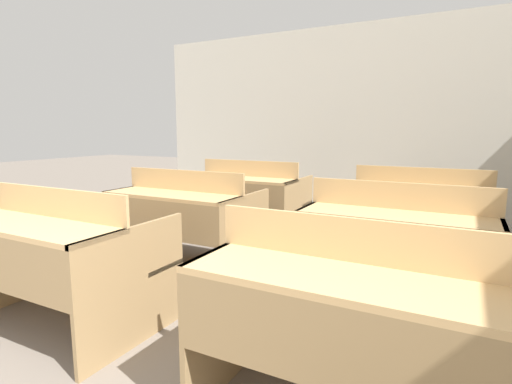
# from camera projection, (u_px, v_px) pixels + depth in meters

# --- Properties ---
(wall_back) EXTENTS (6.34, 0.06, 2.72)m
(wall_back) POSITION_uv_depth(u_px,v_px,m) (355.00, 124.00, 5.64)
(wall_back) COLOR beige
(wall_back) RESTS_ON ground_plane
(bench_front_left) EXTENTS (1.27, 0.86, 0.92)m
(bench_front_left) POSITION_uv_depth(u_px,v_px,m) (58.00, 254.00, 2.58)
(bench_front_left) COLOR #997A50
(bench_front_left) RESTS_ON ground_plane
(bench_front_right) EXTENTS (1.27, 0.86, 0.92)m
(bench_front_right) POSITION_uv_depth(u_px,v_px,m) (352.00, 317.00, 1.72)
(bench_front_right) COLOR #95774D
(bench_front_right) RESTS_ON ground_plane
(bench_second_left) EXTENTS (1.27, 0.86, 0.92)m
(bench_second_left) POSITION_uv_depth(u_px,v_px,m) (185.00, 217.00, 3.70)
(bench_second_left) COLOR #96784E
(bench_second_left) RESTS_ON ground_plane
(bench_second_right) EXTENTS (1.27, 0.86, 0.92)m
(bench_second_right) POSITION_uv_depth(u_px,v_px,m) (397.00, 243.00, 2.84)
(bench_second_right) COLOR #97794F
(bench_second_right) RESTS_ON ground_plane
(bench_third_left) EXTENTS (1.27, 0.86, 0.92)m
(bench_third_left) POSITION_uv_depth(u_px,v_px,m) (249.00, 196.00, 4.83)
(bench_third_left) COLOR #98794F
(bench_third_left) RESTS_ON ground_plane
(bench_third_right) EXTENTS (1.27, 0.86, 0.92)m
(bench_third_right) POSITION_uv_depth(u_px,v_px,m) (419.00, 211.00, 3.94)
(bench_third_right) COLOR #95764C
(bench_third_right) RESTS_ON ground_plane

